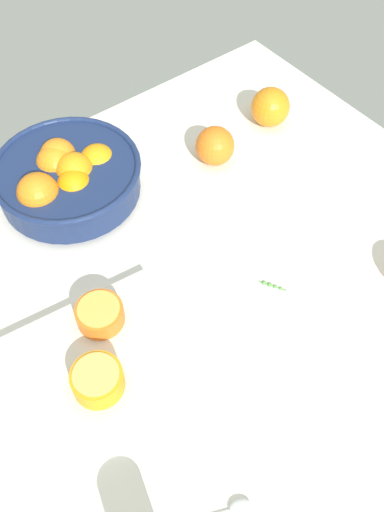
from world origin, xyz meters
TOP-DOWN VIEW (x-y plane):
  - ground_plane at (0.00, 0.00)cm, footprint 117.60×105.18cm
  - fruit_bowl at (-6.05, 34.65)cm, footprint 28.72×28.72cm
  - cutting_board at (-23.55, -0.62)cm, footprint 35.56×27.73cm
  - orange_half_0 at (-17.25, 5.22)cm, footprint 7.87×7.87cm
  - orange_half_1 at (-23.60, -4.40)cm, footprint 7.98×7.98cm
  - loose_orange_0 at (22.66, 24.74)cm, footprint 8.11×8.11cm
  - loose_orange_2 at (39.81, 26.75)cm, footprint 8.55×8.55cm
  - herb_sprig_0 at (10.80, -5.92)cm, footprint 2.80×4.55cm

SIDE VIEW (x-z plane):
  - ground_plane at x=0.00cm, z-range -3.00..0.00cm
  - herb_sprig_0 at x=10.80cm, z-range -0.17..0.72cm
  - cutting_board at x=-23.55cm, z-range 0.00..2.24cm
  - loose_orange_0 at x=22.66cm, z-range 0.00..8.11cm
  - orange_half_0 at x=-17.25cm, z-range 2.21..5.97cm
  - loose_orange_2 at x=39.81cm, z-range 0.00..8.55cm
  - orange_half_1 at x=-23.60cm, z-range 2.21..6.56cm
  - fruit_bowl at x=-6.05cm, z-range -0.58..10.35cm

